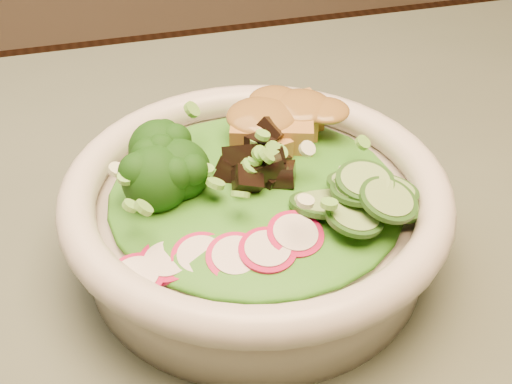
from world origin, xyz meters
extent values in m
cube|color=#485244|center=(0.00, 0.00, 0.73)|extent=(1.20, 0.80, 0.03)
cylinder|color=beige|center=(0.08, 0.07, 0.77)|extent=(0.21, 0.21, 0.05)
torus|color=beige|center=(0.08, 0.07, 0.80)|extent=(0.24, 0.24, 0.02)
ellipsoid|color=#1C6A16|center=(0.08, 0.07, 0.80)|extent=(0.18, 0.18, 0.02)
ellipsoid|color=brown|center=(0.11, 0.12, 0.82)|extent=(0.06, 0.05, 0.01)
camera|label=1|loc=(0.00, -0.26, 1.07)|focal=50.00mm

